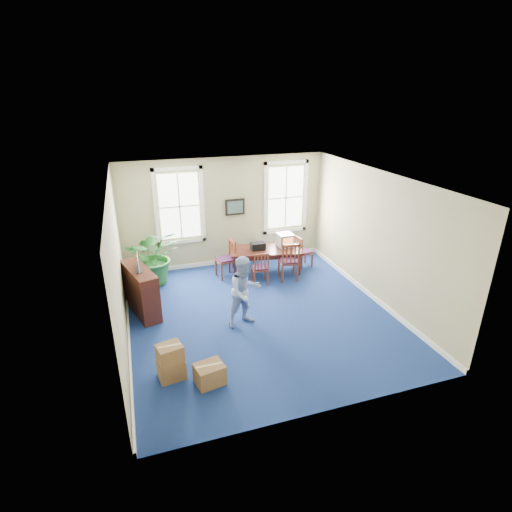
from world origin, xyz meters
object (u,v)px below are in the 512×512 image
object	(u,v)px
potted_plant	(155,256)
crt_tv	(285,240)
man	(245,292)
credenza	(141,290)
cardboard_boxes	(180,356)
conference_table	(266,260)
chair_near_left	(260,267)

from	to	relation	value
potted_plant	crt_tv	bearing A→B (deg)	-2.75
man	credenza	world-z (taller)	man
potted_plant	cardboard_boxes	distance (m)	4.05
conference_table	credenza	xyz separation A→B (m)	(-3.56, -1.29, 0.23)
crt_tv	credenza	size ratio (longest dim) A/B	0.31
crt_tv	chair_near_left	size ratio (longest dim) A/B	0.49
crt_tv	cardboard_boxes	xyz separation A→B (m)	(-3.62, -3.85, -0.52)
chair_near_left	man	xyz separation A→B (m)	(-0.97, -1.85, 0.34)
credenza	potted_plant	world-z (taller)	potted_plant
conference_table	credenza	world-z (taller)	credenza
conference_table	cardboard_boxes	size ratio (longest dim) A/B	1.60
man	potted_plant	world-z (taller)	man
potted_plant	man	bearing A→B (deg)	-58.35
man	credenza	size ratio (longest dim) A/B	1.10
crt_tv	chair_near_left	distance (m)	1.33
chair_near_left	potted_plant	size ratio (longest dim) A/B	0.60
chair_near_left	cardboard_boxes	world-z (taller)	chair_near_left
man	conference_table	bearing A→B (deg)	48.67
credenza	cardboard_boxes	xyz separation A→B (m)	(0.55, -2.51, -0.22)
credenza	cardboard_boxes	distance (m)	2.58
man	potted_plant	xyz separation A→B (m)	(-1.71, 2.77, -0.03)
man	credenza	xyz separation A→B (m)	(-2.17, 1.26, -0.23)
conference_table	potted_plant	world-z (taller)	potted_plant
crt_tv	credenza	xyz separation A→B (m)	(-4.16, -1.34, -0.31)
chair_near_left	credenza	bearing A→B (deg)	16.36
man	cardboard_boxes	world-z (taller)	man
chair_near_left	man	bearing A→B (deg)	67.93
chair_near_left	potted_plant	world-z (taller)	potted_plant
man	cardboard_boxes	bearing A→B (deg)	-154.96
conference_table	crt_tv	distance (m)	0.81
conference_table	chair_near_left	distance (m)	0.82
credenza	potted_plant	bearing A→B (deg)	56.88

